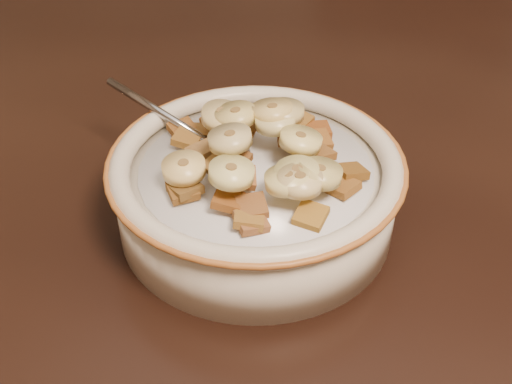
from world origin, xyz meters
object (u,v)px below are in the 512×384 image
(chair, at_px, (398,67))
(spoon, at_px, (221,150))
(table, at_px, (461,157))
(cereal_bowl, at_px, (256,197))

(chair, relative_size, spoon, 19.65)
(table, distance_m, chair, 0.67)
(table, relative_size, spoon, 27.45)
(cereal_bowl, bearing_deg, table, 46.75)
(table, relative_size, cereal_bowl, 6.59)
(table, bearing_deg, spoon, -140.56)
(chair, bearing_deg, table, -67.34)
(chair, distance_m, spoon, 0.84)
(chair, xyz_separation_m, cereal_bowl, (-0.06, -0.79, 0.27))
(cereal_bowl, height_order, spoon, spoon)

